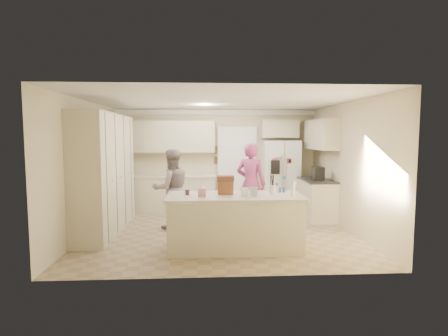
{
  "coord_description": "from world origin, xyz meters",
  "views": [
    {
      "loc": [
        -0.3,
        -6.89,
        1.92
      ],
      "look_at": [
        0.1,
        0.35,
        1.25
      ],
      "focal_mm": 28.0,
      "sensor_mm": 36.0,
      "label": 1
    }
  ],
  "objects": [
    {
      "name": "wall_front",
      "position": [
        0.0,
        -2.31,
        1.3
      ],
      "size": [
        5.2,
        0.02,
        2.6
      ],
      "primitive_type": "cube",
      "color": "beige",
      "rests_on": "ground"
    },
    {
      "name": "right_base_cab",
      "position": [
        2.3,
        1.0,
        0.44
      ],
      "size": [
        0.6,
        1.2,
        0.88
      ],
      "primitive_type": "cube",
      "color": "beige",
      "rests_on": "floor"
    },
    {
      "name": "greeting_card_b",
      "position": [
        0.5,
        -1.25,
        1.01
      ],
      "size": [
        0.12,
        0.05,
        0.16
      ],
      "primitive_type": "cube",
      "rotation": [
        0.15,
        0.0,
        -0.1
      ],
      "color": "silver",
      "rests_on": "island_top"
    },
    {
      "name": "crown_back",
      "position": [
        0.0,
        2.26,
        2.53
      ],
      "size": [
        5.2,
        0.08,
        0.12
      ],
      "primitive_type": "cube",
      "color": "white",
      "rests_on": "wall_back"
    },
    {
      "name": "over_fridge_cab",
      "position": [
        1.65,
        2.12,
        2.1
      ],
      "size": [
        0.95,
        0.35,
        0.45
      ],
      "primitive_type": "cube",
      "color": "beige",
      "rests_on": "wall_back"
    },
    {
      "name": "jam_jar",
      "position": [
        -0.6,
        -1.05,
        0.97
      ],
      "size": [
        0.07,
        0.07,
        0.09
      ],
      "primitive_type": "cylinder",
      "color": "#59263F",
      "rests_on": "island_top"
    },
    {
      "name": "back_base_cab",
      "position": [
        -1.15,
        2.0,
        0.44
      ],
      "size": [
        2.2,
        0.6,
        0.88
      ],
      "primitive_type": "cube",
      "color": "beige",
      "rests_on": "floor"
    },
    {
      "name": "back_upper_cab",
      "position": [
        -1.15,
        2.12,
        1.9
      ],
      "size": [
        2.2,
        0.35,
        0.8
      ],
      "primitive_type": "cube",
      "color": "beige",
      "rests_on": "wall_back"
    },
    {
      "name": "teen_boy",
      "position": [
        -1.0,
        0.33,
        0.83
      ],
      "size": [
        0.98,
        0.88,
        1.65
      ],
      "primitive_type": "imported",
      "rotation": [
        0.0,
        0.0,
        3.52
      ],
      "color": "gray",
      "rests_on": "floor"
    },
    {
      "name": "back_countertop",
      "position": [
        -1.15,
        1.99,
        0.9
      ],
      "size": [
        2.24,
        0.63,
        0.04
      ],
      "primitive_type": "cube",
      "color": "beige",
      "rests_on": "back_base_cab"
    },
    {
      "name": "right_countertop",
      "position": [
        2.29,
        1.0,
        0.9
      ],
      "size": [
        0.63,
        1.24,
        0.04
      ],
      "primitive_type": "cube",
      "color": "#2D2B28",
      "rests_on": "right_base_cab"
    },
    {
      "name": "wall_right",
      "position": [
        2.61,
        0.0,
        1.3
      ],
      "size": [
        0.02,
        4.6,
        2.6
      ],
      "primitive_type": "cube",
      "color": "beige",
      "rests_on": "ground"
    },
    {
      "name": "greeting_card_a",
      "position": [
        0.35,
        -1.3,
        1.01
      ],
      "size": [
        0.12,
        0.06,
        0.16
      ],
      "primitive_type": "cube",
      "rotation": [
        0.15,
        0.0,
        0.2
      ],
      "color": "white",
      "rests_on": "island_top"
    },
    {
      "name": "dollhouse_body",
      "position": [
        0.05,
        -1.0,
        1.04
      ],
      "size": [
        0.26,
        0.18,
        0.22
      ],
      "primitive_type": "cube",
      "color": "brown",
      "rests_on": "island_top"
    },
    {
      "name": "fridge_dispenser",
      "position": [
        1.43,
        1.58,
        1.15
      ],
      "size": [
        0.22,
        0.03,
        0.35
      ],
      "primitive_type": "cube",
      "color": "black",
      "rests_on": "refrigerator"
    },
    {
      "name": "wall_frame_upper",
      "position": [
        0.02,
        2.27,
        1.55
      ],
      "size": [
        0.15,
        0.02,
        0.2
      ],
      "primitive_type": "cube",
      "color": "brown",
      "rests_on": "wall_back"
    },
    {
      "name": "teen_girl",
      "position": [
        0.69,
        0.52,
        0.89
      ],
      "size": [
        0.77,
        0.67,
        1.78
      ],
      "primitive_type": "imported",
      "rotation": [
        0.0,
        0.0,
        2.68
      ],
      "color": "#B63A6B",
      "rests_on": "floor"
    },
    {
      "name": "wall_frame_lower",
      "position": [
        0.02,
        2.27,
        1.28
      ],
      "size": [
        0.15,
        0.02,
        0.2
      ],
      "primitive_type": "cube",
      "color": "brown",
      "rests_on": "wall_back"
    },
    {
      "name": "island_top",
      "position": [
        0.2,
        -1.1,
        0.9
      ],
      "size": [
        2.28,
        0.96,
        0.05
      ],
      "primitive_type": "cube",
      "color": "beige",
      "rests_on": "island_base"
    },
    {
      "name": "doorway_casing",
      "position": [
        0.55,
        2.24,
        1.05
      ],
      "size": [
        1.02,
        0.03,
        2.22
      ],
      "primitive_type": "cube",
      "color": "white",
      "rests_on": "floor"
    },
    {
      "name": "doorway_opening",
      "position": [
        0.55,
        2.28,
        1.05
      ],
      "size": [
        0.9,
        0.06,
        2.1
      ],
      "primitive_type": "cube",
      "color": "black",
      "rests_on": "floor"
    },
    {
      "name": "fridge_seam",
      "position": [
        1.65,
        1.59,
        0.9
      ],
      "size": [
        0.02,
        0.02,
        1.78
      ],
      "primitive_type": "cube",
      "color": "gray",
      "rests_on": "refrigerator"
    },
    {
      "name": "pantry_bank",
      "position": [
        -2.3,
        0.2,
        1.18
      ],
      "size": [
        0.6,
        2.6,
        2.35
      ],
      "primitive_type": "cube",
      "color": "beige",
      "rests_on": "floor"
    },
    {
      "name": "right_upper_cab",
      "position": [
        2.43,
        1.2,
        1.95
      ],
      "size": [
        0.35,
        1.5,
        0.7
      ],
      "primitive_type": "cube",
      "color": "beige",
      "rests_on": "wall_right"
    },
    {
      "name": "fridge_magnets",
      "position": [
        1.65,
        1.58,
        0.9
      ],
      "size": [
        0.76,
        0.02,
        1.44
      ],
      "primitive_type": null,
      "color": "tan",
      "rests_on": "refrigerator"
    },
    {
      "name": "water_bottle",
      "position": [
        1.15,
        -1.25,
        1.04
      ],
      "size": [
        0.07,
        0.07,
        0.24
      ],
      "primitive_type": "cylinder",
      "color": "silver",
      "rests_on": "island_top"
    },
    {
      "name": "ceiling",
      "position": [
        0.0,
        0.0,
        2.61
      ],
      "size": [
        5.2,
        4.6,
        0.02
      ],
      "primitive_type": "cube",
      "color": "white",
      "rests_on": "wall_back"
    },
    {
      "name": "wall_left",
      "position": [
        -2.61,
        0.0,
        1.3
      ],
      "size": [
        0.02,
        4.6,
        2.6
      ],
      "primitive_type": "cube",
      "color": "beige",
      "rests_on": "ground"
    },
    {
      "name": "fridge_handle_r",
      "position": [
        1.7,
        1.57,
        1.05
      ],
      "size": [
        0.02,
        0.02,
        0.85
      ],
      "primitive_type": "cylinder",
      "color": "silver",
      "rests_on": "refrigerator"
    },
    {
      "name": "shaker_salt",
      "position": [
        1.02,
        -0.88,
        0.97
      ],
      "size": [
        0.05,
        0.05,
        0.09
      ],
      "primitive_type": "cylinder",
      "color": "#314792",
      "rests_on": "island_top"
    },
    {
      "name": "coffee_maker",
      "position": [
        2.25,
        0.8,
        1.07
      ],
      "size": [
        0.22,
        0.28,
        0.3
      ],
      "primitive_type": "cube",
      "color": "black",
      "rests_on": "right_countertop"
    },
    {
      "name": "floor",
      "position": [
        0.0,
        0.0,
        -0.01
      ],
      "size": [
        5.2,
        4.6,
        0.02
      ],
      "primitive_type": "cube",
      "color": "#987C5E",
      "rests_on": "ground"
    },
    {
      "name": "tissue_plume",
      "position": [
        -0.35,
        -1.2,
        1.1
      ],
      "size": [
        0.08,
        0.08,
        0.08
      ],
      "primitive_type": "cone",
      "color": "white",
      "rests_on": "tissue_box"
    },
    {
      "name": "utensil_crock",
      "position": [
        0.85,
        -1.05,
        1.0
      ],
      "size": [
        0.13,
        0.13,
        0.15
      ],
      "primitive_type": "cylinder",
      "color": "white",
      "rests_on": "island_top"
    },
    {
      "name": "refrigerator",
      "position": [
        1.65,
        1.94,
        0.9
      ],
      "size": [
        0.94,
        0.75,
        1.8
      ],
      "primitive_type": "cube",
      "rotation": [
        0.0,
        0.0,
        -0.06
      ],
      "color": "white",
      "rests_on": "floor"
    },
    {
      "name": "fridge_handle_l",
      "position": [
        1.6,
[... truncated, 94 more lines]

